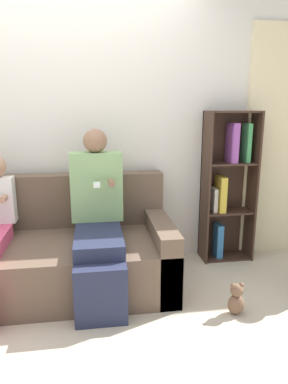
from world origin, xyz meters
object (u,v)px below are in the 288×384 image
object	(u,v)px
adult_seated	(98,213)
teddy_bear	(236,299)
couch	(41,254)
bookshelf	(227,183)

from	to	relation	value
adult_seated	teddy_bear	xyz separation A→B (m)	(0.96, -0.51, -0.53)
couch	teddy_bear	world-z (taller)	couch
couch	bookshelf	world-z (taller)	bookshelf
adult_seated	bookshelf	bearing A→B (deg)	20.08
bookshelf	teddy_bear	xyz separation A→B (m)	(-0.27, -0.96, -0.64)
bookshelf	adult_seated	bearing A→B (deg)	-159.92
couch	adult_seated	bearing A→B (deg)	-11.99
teddy_bear	bookshelf	bearing A→B (deg)	74.02
adult_seated	teddy_bear	world-z (taller)	adult_seated
couch	bookshelf	distance (m)	1.79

